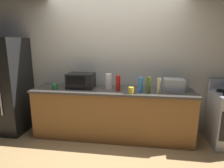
% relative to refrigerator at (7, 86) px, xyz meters
% --- Properties ---
extents(ground_plane, '(8.00, 8.00, 0.00)m').
position_rel_refrigerator_xyz_m(ground_plane, '(2.05, -0.40, -0.90)').
color(ground_plane, tan).
extents(back_wall, '(6.40, 0.10, 2.70)m').
position_rel_refrigerator_xyz_m(back_wall, '(2.05, 0.41, 0.45)').
color(back_wall, beige).
rests_on(back_wall, ground_plane).
extents(counter_run, '(2.84, 0.64, 0.90)m').
position_rel_refrigerator_xyz_m(counter_run, '(2.05, 0.00, -0.45)').
color(counter_run, brown).
rests_on(counter_run, ground_plane).
extents(refrigerator, '(0.72, 0.73, 1.80)m').
position_rel_refrigerator_xyz_m(refrigerator, '(0.00, 0.00, 0.00)').
color(refrigerator, black).
rests_on(refrigerator, ground_plane).
extents(microwave, '(0.48, 0.35, 0.27)m').
position_rel_refrigerator_xyz_m(microwave, '(1.47, 0.05, 0.13)').
color(microwave, black).
rests_on(microwave, counter_run).
extents(toaster_oven, '(0.34, 0.26, 0.21)m').
position_rel_refrigerator_xyz_m(toaster_oven, '(3.10, 0.06, 0.10)').
color(toaster_oven, '#B7BABF').
rests_on(toaster_oven, counter_run).
extents(paper_towel_roll, '(0.12, 0.12, 0.27)m').
position_rel_refrigerator_xyz_m(paper_towel_roll, '(1.98, 0.05, 0.13)').
color(paper_towel_roll, white).
rests_on(paper_towel_roll, counter_run).
extents(bottle_hot_sauce, '(0.08, 0.08, 0.27)m').
position_rel_refrigerator_xyz_m(bottle_hot_sauce, '(2.16, -0.07, 0.13)').
color(bottle_hot_sauce, red).
rests_on(bottle_hot_sauce, counter_run).
extents(bottle_hand_soap, '(0.06, 0.06, 0.25)m').
position_rel_refrigerator_xyz_m(bottle_hand_soap, '(2.84, -0.13, 0.13)').
color(bottle_hand_soap, beige).
rests_on(bottle_hand_soap, counter_run).
extents(bottle_spray_cleaner, '(0.08, 0.08, 0.25)m').
position_rel_refrigerator_xyz_m(bottle_spray_cleaner, '(2.54, -0.11, 0.13)').
color(bottle_spray_cleaner, '#338CE5').
rests_on(bottle_spray_cleaner, counter_run).
extents(bottle_olive_oil, '(0.06, 0.06, 0.27)m').
position_rel_refrigerator_xyz_m(bottle_olive_oil, '(2.67, -0.14, 0.13)').
color(bottle_olive_oil, '#4C6B19').
rests_on(bottle_olive_oil, counter_run).
extents(mug_yellow, '(0.09, 0.09, 0.11)m').
position_rel_refrigerator_xyz_m(mug_yellow, '(2.39, -0.22, 0.05)').
color(mug_yellow, yellow).
rests_on(mug_yellow, counter_run).
extents(mug_green, '(0.09, 0.09, 0.10)m').
position_rel_refrigerator_xyz_m(mug_green, '(1.04, -0.10, 0.05)').
color(mug_green, '#2D8C47').
rests_on(mug_green, counter_run).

